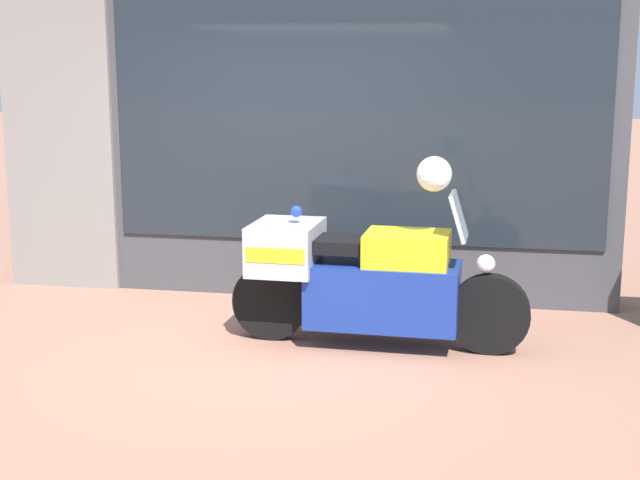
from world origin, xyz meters
TOP-DOWN VIEW (x-y plane):
  - ground_plane at (0.00, 0.00)m, footprint 60.00×60.00m
  - shop_building at (-0.45, 2.00)m, footprint 5.73×0.55m
  - window_display at (0.47, 2.03)m, footprint 4.19×0.30m
  - paramedic_motorcycle at (0.78, 0.52)m, footprint 2.30×0.68m
  - white_helmet at (1.31, 0.51)m, footprint 0.26×0.26m

SIDE VIEW (x-z plane):
  - ground_plane at x=0.00m, z-range 0.00..0.00m
  - window_display at x=0.47m, z-range -0.49..1.41m
  - paramedic_motorcycle at x=0.78m, z-range -0.07..1.14m
  - white_helmet at x=1.31m, z-range 1.21..1.47m
  - shop_building at x=-0.45m, z-range 0.01..4.11m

